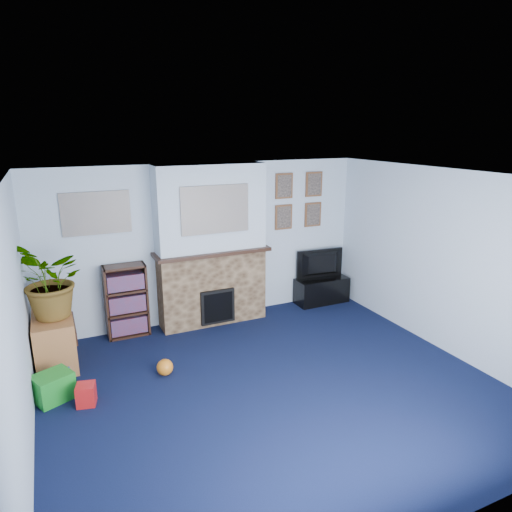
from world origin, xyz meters
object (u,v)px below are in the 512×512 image
tv_stand (321,290)px  bookshelf (127,302)px  sideboard (55,339)px  television (322,264)px

tv_stand → bookshelf: size_ratio=0.86×
bookshelf → sideboard: bookshelf is taller
television → bookshelf: bearing=3.9°
television → tv_stand: bearing=94.9°
bookshelf → tv_stand: bearing=-1.4°
bookshelf → sideboard: (-0.97, -0.50, -0.15)m
bookshelf → sideboard: size_ratio=1.26×
television → bookshelf: size_ratio=0.80×
tv_stand → sideboard: sideboard is taller
sideboard → television: bearing=6.1°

